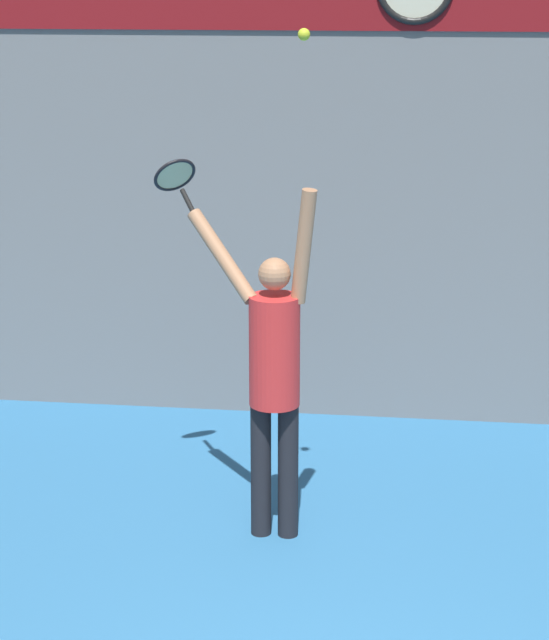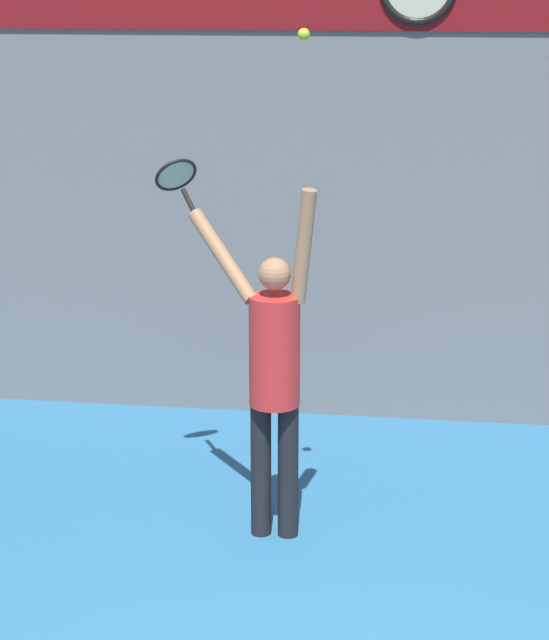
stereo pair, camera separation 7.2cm
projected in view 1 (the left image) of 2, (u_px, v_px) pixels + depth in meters
back_wall at (389, 104)px, 8.68m from camera, size 18.00×0.10×5.00m
tennis_player at (273, 368)px, 7.09m from camera, size 0.88×0.54×2.24m
tennis_racket at (176, 178)px, 7.36m from camera, size 0.35×0.39×0.33m
tennis_ball at (304, 34)px, 6.41m from camera, size 0.07×0.07×0.07m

